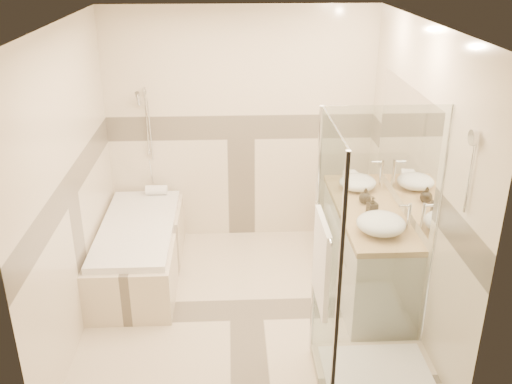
{
  "coord_description": "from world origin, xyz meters",
  "views": [
    {
      "loc": [
        -0.12,
        -4.28,
        3.03
      ],
      "look_at": [
        0.1,
        0.25,
        1.05
      ],
      "focal_mm": 40.0,
      "sensor_mm": 36.0,
      "label": 1
    }
  ],
  "objects_px": {
    "bathtub": "(139,247)",
    "vanity": "(366,249)",
    "vessel_sink_near": "(358,182)",
    "amenity_bottle_b": "(365,196)",
    "vessel_sink_far": "(381,224)",
    "shower_enclosure": "(366,327)",
    "amenity_bottle_a": "(372,206)"
  },
  "relations": [
    {
      "from": "amenity_bottle_a",
      "to": "amenity_bottle_b",
      "type": "relative_size",
      "value": 1.23
    },
    {
      "from": "shower_enclosure",
      "to": "amenity_bottle_a",
      "type": "distance_m",
      "value": 1.22
    },
    {
      "from": "vessel_sink_near",
      "to": "amenity_bottle_a",
      "type": "distance_m",
      "value": 0.59
    },
    {
      "from": "shower_enclosure",
      "to": "vessel_sink_near",
      "type": "distance_m",
      "value": 1.77
    },
    {
      "from": "shower_enclosure",
      "to": "vessel_sink_far",
      "type": "relative_size",
      "value": 5.05
    },
    {
      "from": "shower_enclosure",
      "to": "amenity_bottle_b",
      "type": "distance_m",
      "value": 1.46
    },
    {
      "from": "vanity",
      "to": "amenity_bottle_b",
      "type": "relative_size",
      "value": 10.98
    },
    {
      "from": "vessel_sink_near",
      "to": "amenity_bottle_b",
      "type": "bearing_deg",
      "value": -90.0
    },
    {
      "from": "vessel_sink_near",
      "to": "amenity_bottle_b",
      "type": "height_order",
      "value": "amenity_bottle_b"
    },
    {
      "from": "vanity",
      "to": "vessel_sink_far",
      "type": "distance_m",
      "value": 0.69
    },
    {
      "from": "vanity",
      "to": "vessel_sink_near",
      "type": "bearing_deg",
      "value": 92.65
    },
    {
      "from": "vanity",
      "to": "shower_enclosure",
      "type": "distance_m",
      "value": 1.31
    },
    {
      "from": "bathtub",
      "to": "amenity_bottle_a",
      "type": "relative_size",
      "value": 9.35
    },
    {
      "from": "shower_enclosure",
      "to": "vessel_sink_near",
      "type": "xyz_separation_m",
      "value": [
        0.27,
        1.7,
        0.42
      ]
    },
    {
      "from": "bathtub",
      "to": "amenity_bottle_a",
      "type": "xyz_separation_m",
      "value": [
        2.13,
        -0.51,
        0.63
      ]
    },
    {
      "from": "shower_enclosure",
      "to": "amenity_bottle_b",
      "type": "relative_size",
      "value": 13.83
    },
    {
      "from": "vessel_sink_near",
      "to": "amenity_bottle_a",
      "type": "height_order",
      "value": "amenity_bottle_a"
    },
    {
      "from": "vessel_sink_near",
      "to": "vanity",
      "type": "bearing_deg",
      "value": -87.35
    },
    {
      "from": "vessel_sink_far",
      "to": "amenity_bottle_a",
      "type": "xyz_separation_m",
      "value": [
        0.0,
        0.31,
        0.01
      ]
    },
    {
      "from": "bathtub",
      "to": "amenity_bottle_b",
      "type": "relative_size",
      "value": 11.53
    },
    {
      "from": "vessel_sink_far",
      "to": "amenity_bottle_b",
      "type": "relative_size",
      "value": 2.74
    },
    {
      "from": "amenity_bottle_b",
      "to": "vanity",
      "type": "bearing_deg",
      "value": -78.96
    },
    {
      "from": "bathtub",
      "to": "amenity_bottle_a",
      "type": "height_order",
      "value": "amenity_bottle_a"
    },
    {
      "from": "vessel_sink_near",
      "to": "vessel_sink_far",
      "type": "relative_size",
      "value": 0.88
    },
    {
      "from": "bathtub",
      "to": "amenity_bottle_a",
      "type": "bearing_deg",
      "value": -13.48
    },
    {
      "from": "vanity",
      "to": "vessel_sink_far",
      "type": "height_order",
      "value": "vessel_sink_far"
    },
    {
      "from": "bathtub",
      "to": "vanity",
      "type": "relative_size",
      "value": 1.05
    },
    {
      "from": "vessel_sink_far",
      "to": "amenity_bottle_b",
      "type": "bearing_deg",
      "value": 90.0
    },
    {
      "from": "vanity",
      "to": "vessel_sink_near",
      "type": "relative_size",
      "value": 4.57
    },
    {
      "from": "vanity",
      "to": "amenity_bottle_b",
      "type": "distance_m",
      "value": 0.51
    },
    {
      "from": "vessel_sink_far",
      "to": "vessel_sink_near",
      "type": "bearing_deg",
      "value": 90.0
    },
    {
      "from": "shower_enclosure",
      "to": "amenity_bottle_b",
      "type": "height_order",
      "value": "shower_enclosure"
    }
  ]
}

